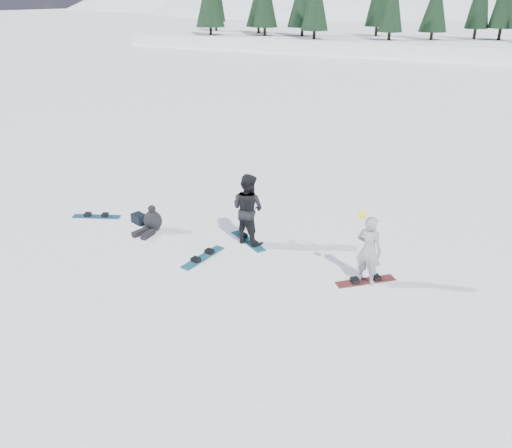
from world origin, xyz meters
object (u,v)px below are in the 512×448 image
Objects in this scene: snowboarder_man at (248,209)px; seated_rider at (152,221)px; gear_bag at (139,219)px; snowboard_loose_a at (203,257)px; snowboarder_woman at (369,250)px; snowboard_loose_c at (97,217)px.

snowboarder_man is 2.07× the size of seated_rider.
gear_bag is 3.11m from snowboard_loose_a.
seated_rider is at bearing 9.25° from snowboarder_woman.
gear_bag is at bearing 16.62° from snowboarder_man.
snowboarder_woman is 7.17m from gear_bag.
gear_bag is (-7.14, 0.16, -0.73)m from snowboarder_woman.
snowboarder_man is at bearing -16.04° from snowboard_loose_c.
snowboarder_woman is 0.94× the size of snowboarder_man.
snowboarder_man reaches higher than snowboard_loose_a.
gear_bag is 0.30× the size of snowboard_loose_c.
seated_rider is at bearing -19.76° from gear_bag.
gear_bag is (-0.70, 0.25, -0.16)m from seated_rider.
snowboard_loose_c is at bearing -170.12° from gear_bag.
snowboarder_man is at bearing -16.23° from snowboard_loose_a.
seated_rider reaches higher than snowboard_loose_c.
snowboarder_man reaches higher than gear_bag.
snowboarder_man is 1.35× the size of snowboard_loose_c.
snowboarder_woman is 4.20× the size of gear_bag.
gear_bag is at bearing -13.93° from snowboard_loose_c.
snowboarder_man reaches higher than snowboarder_woman.
snowboard_loose_c is at bearing 9.13° from snowboarder_woman.
snowboarder_man is 3.02m from seated_rider.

